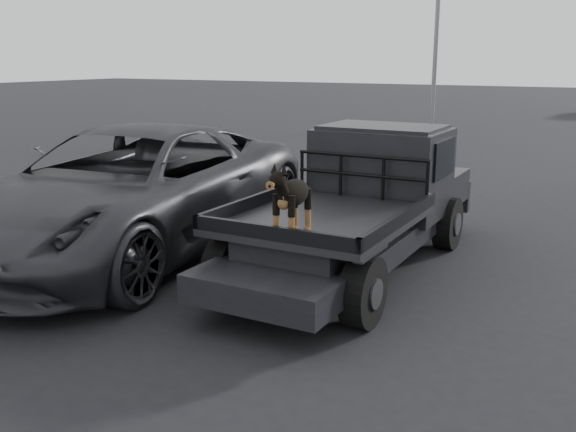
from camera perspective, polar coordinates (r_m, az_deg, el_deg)
The scene contains 6 objects.
ground at distance 6.69m, azimuth 4.68°, elevation -10.08°, with size 120.00×120.00×0.00m, color black.
flatbed_ute at distance 8.43m, azimuth 5.90°, elevation -1.67°, with size 2.00×5.40×0.92m, color black, non-canonical shape.
ute_cab at distance 9.10m, azimuth 8.40°, elevation 5.22°, with size 1.72×1.30×0.88m, color black, non-canonical shape.
headache_rack at distance 8.44m, azimuth 6.56°, elevation 3.47°, with size 1.80×0.08×0.55m, color black, non-canonical shape.
dog at distance 6.63m, azimuth 0.38°, elevation 1.52°, with size 0.32×0.60×0.74m, color black, non-canonical shape.
parked_suv at distance 9.35m, azimuth -13.82°, elevation 2.24°, with size 2.94×6.37×1.77m, color #2F2F34.
Camera 1 is at (2.47, -5.59, 2.71)m, focal length 40.00 mm.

